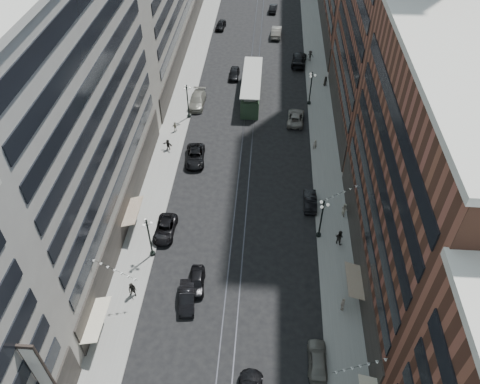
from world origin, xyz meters
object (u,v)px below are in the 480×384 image
(car_5, at_px, (187,298))
(pedestrian_9, at_px, (310,56))
(car_4, at_px, (318,360))
(pedestrian_8, at_px, (315,144))
(pedestrian_5, at_px, (168,145))
(car_2, at_px, (165,229))
(pedestrian_7, at_px, (339,237))
(pedestrian_6, at_px, (175,127))
(lamppost_sw_far, at_px, (149,236))
(pedestrian_4, at_px, (343,304))
(car_14, at_px, (276,32))
(car_9, at_px, (221,25))
(car_extra_1, at_px, (273,8))
(pedestrian_extra_1, at_px, (325,81))
(car_7, at_px, (195,156))
(car_13, at_px, (234,73))
(lamppost_se_far, at_px, (321,218))
(pedestrian_2, at_px, (133,290))
(car_12, at_px, (299,59))
(lamppost_se_mid, at_px, (311,87))
(car_11, at_px, (296,117))
(pedestrian_extra_0, at_px, (345,209))
(car_8, at_px, (197,100))
(streetcar, at_px, (252,88))
(lamppost_sw_mid, at_px, (188,100))
(car_10, at_px, (310,201))

(car_5, xyz_separation_m, pedestrian_9, (14.38, 52.21, 0.39))
(car_4, distance_m, pedestrian_8, 31.79)
(pedestrian_5, bearing_deg, car_5, -53.84)
(car_2, bearing_deg, pedestrian_7, 0.40)
(car_2, distance_m, pedestrian_6, 20.00)
(lamppost_sw_far, distance_m, car_4, 21.01)
(pedestrian_4, bearing_deg, car_2, 77.88)
(car_14, distance_m, pedestrian_5, 40.43)
(car_9, relative_size, car_14, 0.79)
(car_14, xyz_separation_m, pedestrian_6, (-14.34, -33.30, 0.02))
(pedestrian_9, bearing_deg, car_4, -91.40)
(car_extra_1, bearing_deg, pedestrian_extra_1, 111.22)
(car_7, height_order, car_13, car_7)
(lamppost_se_far, bearing_deg, pedestrian_2, -153.76)
(car_13, bearing_deg, car_9, 103.85)
(car_12, bearing_deg, lamppost_se_mid, 102.28)
(car_2, distance_m, pedestrian_8, 24.64)
(pedestrian_9, bearing_deg, car_13, -152.92)
(car_11, distance_m, car_12, 18.23)
(pedestrian_extra_0, xyz_separation_m, pedestrian_extra_1, (-0.28, 30.27, -0.08))
(lamppost_sw_far, xyz_separation_m, car_7, (2.40, 16.75, -2.35))
(pedestrian_8, bearing_deg, pedestrian_4, 76.38)
(pedestrian_2, xyz_separation_m, car_12, (17.91, 50.79, -0.21))
(car_14, xyz_separation_m, pedestrian_9, (6.18, -10.04, 0.21))
(car_9, bearing_deg, lamppost_se_mid, -52.80)
(car_14, bearing_deg, car_5, 85.47)
(pedestrian_4, xyz_separation_m, pedestrian_8, (-1.47, 25.91, -0.07))
(car_8, bearing_deg, streetcar, 20.53)
(car_2, xyz_separation_m, car_extra_1, (11.30, 65.43, 0.06))
(lamppost_sw_mid, height_order, pedestrian_5, lamppost_sw_mid)
(streetcar, relative_size, car_9, 3.14)
(car_8, bearing_deg, pedestrian_4, -60.55)
(car_11, distance_m, pedestrian_6, 18.01)
(pedestrian_4, bearing_deg, car_11, 19.73)
(car_8, relative_size, pedestrian_6, 3.78)
(car_5, bearing_deg, streetcar, 76.26)
(pedestrian_6, xyz_separation_m, pedestrian_extra_1, (22.71, 14.64, 0.05))
(lamppost_se_mid, bearing_deg, lamppost_sw_far, -119.90)
(car_14, bearing_deg, pedestrian_7, 101.10)
(pedestrian_7, height_order, pedestrian_extra_0, pedestrian_7)
(car_10, distance_m, car_11, 18.02)
(lamppost_sw_mid, xyz_separation_m, car_8, (0.80, 3.65, -2.27))
(car_extra_1, bearing_deg, lamppost_se_mid, 104.38)
(car_extra_1, distance_m, pedestrian_extra_0, 61.92)
(car_5, height_order, car_10, car_10)
(car_11, height_order, car_12, car_12)
(pedestrian_5, relative_size, pedestrian_7, 0.82)
(lamppost_se_far, bearing_deg, car_7, 141.45)
(car_4, xyz_separation_m, car_8, (-16.63, 42.14, 0.10))
(pedestrian_2, distance_m, car_7, 22.45)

